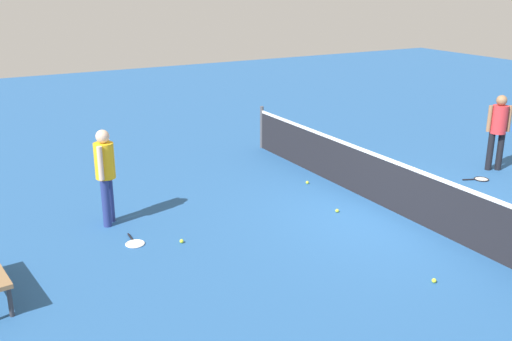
% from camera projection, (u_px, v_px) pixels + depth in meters
% --- Properties ---
extents(ground_plane, '(40.00, 40.00, 0.00)m').
position_uv_depth(ground_plane, '(396.00, 213.00, 10.80)').
color(ground_plane, '#265693').
extents(court_net, '(10.09, 0.09, 1.07)m').
position_uv_depth(court_net, '(398.00, 187.00, 10.64)').
color(court_net, '#4C4C51').
rests_on(court_net, ground_plane).
extents(player_near_side, '(0.49, 0.47, 1.70)m').
position_uv_depth(player_near_side, '(105.00, 169.00, 10.00)').
color(player_near_side, navy).
rests_on(player_near_side, ground_plane).
extents(player_far_side, '(0.46, 0.50, 1.70)m').
position_uv_depth(player_far_side, '(498.00, 126.00, 12.91)').
color(player_far_side, black).
rests_on(player_far_side, ground_plane).
extents(tennis_racket_near_player, '(0.59, 0.33, 0.03)m').
position_uv_depth(tennis_racket_near_player, '(135.00, 243.00, 9.52)').
color(tennis_racket_near_player, white).
rests_on(tennis_racket_near_player, ground_plane).
extents(tennis_racket_far_player, '(0.41, 0.60, 0.03)m').
position_uv_depth(tennis_racket_far_player, '(480.00, 179.00, 12.56)').
color(tennis_racket_far_player, black).
rests_on(tennis_racket_far_player, ground_plane).
extents(tennis_ball_near_player, '(0.07, 0.07, 0.07)m').
position_uv_depth(tennis_ball_near_player, '(434.00, 281.00, 8.30)').
color(tennis_ball_near_player, '#C6E033').
rests_on(tennis_ball_near_player, ground_plane).
extents(tennis_ball_by_net, '(0.07, 0.07, 0.07)m').
position_uv_depth(tennis_ball_by_net, '(337.00, 211.00, 10.79)').
color(tennis_ball_by_net, '#C6E033').
rests_on(tennis_ball_by_net, ground_plane).
extents(tennis_ball_midcourt, '(0.07, 0.07, 0.07)m').
position_uv_depth(tennis_ball_midcourt, '(182.00, 241.00, 9.54)').
color(tennis_ball_midcourt, '#C6E033').
rests_on(tennis_ball_midcourt, ground_plane).
extents(tennis_ball_baseline, '(0.07, 0.07, 0.07)m').
position_uv_depth(tennis_ball_baseline, '(307.00, 182.00, 12.29)').
color(tennis_ball_baseline, '#C6E033').
rests_on(tennis_ball_baseline, ground_plane).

